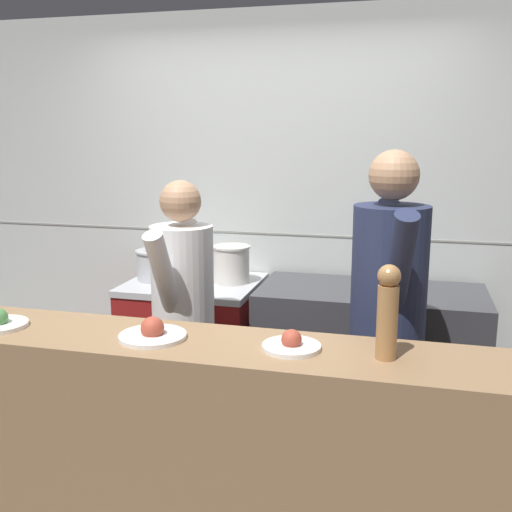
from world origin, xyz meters
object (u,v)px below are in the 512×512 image
object	(u,v)px
stock_pot	(157,264)
chef_sous	(388,314)
sauce_pot	(231,263)
pepper_mill	(388,310)
oven_range	(195,346)
plated_dish_dessert	(291,344)
plated_dish_appetiser	(153,333)
chef_head_cook	(183,316)

from	to	relation	value
stock_pot	chef_sous	size ratio (longest dim) A/B	0.16
sauce_pot	pepper_mill	xyz separation A→B (m)	(1.03, -1.43, 0.19)
oven_range	pepper_mill	xyz separation A→B (m)	(1.27, -1.38, 0.75)
stock_pot	plated_dish_dessert	distance (m)	1.79
chef_sous	stock_pot	bearing A→B (deg)	142.77
plated_dish_appetiser	chef_head_cook	size ratio (longest dim) A/B	0.17
stock_pot	chef_sous	bearing A→B (deg)	-25.23
plated_dish_dessert	chef_head_cook	world-z (taller)	chef_head_cook
oven_range	stock_pot	world-z (taller)	stock_pot
plated_dish_appetiser	stock_pot	bearing A→B (deg)	113.05
pepper_mill	plated_dish_appetiser	bearing A→B (deg)	-179.26
plated_dish_appetiser	pepper_mill	size ratio (longest dim) A/B	0.77
plated_dish_dessert	chef_head_cook	bearing A→B (deg)	136.83
plated_dish_appetiser	plated_dish_dessert	world-z (taller)	plated_dish_appetiser
chef_sous	plated_dish_dessert	bearing A→B (deg)	-128.93
stock_pot	sauce_pot	xyz separation A→B (m)	(0.49, 0.05, 0.02)
plated_dish_dessert	chef_sous	distance (m)	0.74
plated_dish_dessert	plated_dish_appetiser	bearing A→B (deg)	-177.92
stock_pot	plated_dish_dessert	xyz separation A→B (m)	(1.16, -1.37, 0.04)
stock_pot	sauce_pot	distance (m)	0.49
pepper_mill	chef_sous	distance (m)	0.71
stock_pot	sauce_pot	world-z (taller)	sauce_pot
oven_range	chef_head_cook	distance (m)	0.87
sauce_pot	chef_sous	bearing A→B (deg)	-36.96
stock_pot	chef_sous	world-z (taller)	chef_sous
oven_range	plated_dish_dessert	world-z (taller)	plated_dish_dessert
sauce_pot	plated_dish_appetiser	distance (m)	1.44
plated_dish_appetiser	chef_head_cook	world-z (taller)	chef_head_cook
sauce_pot	pepper_mill	size ratio (longest dim) A/B	0.69
stock_pot	plated_dish_dessert	size ratio (longest dim) A/B	1.21
pepper_mill	stock_pot	bearing A→B (deg)	137.72
pepper_mill	chef_head_cook	bearing A→B (deg)	147.70
oven_range	plated_dish_appetiser	world-z (taller)	plated_dish_appetiser
sauce_pot	plated_dish_appetiser	size ratio (longest dim) A/B	0.89
sauce_pot	chef_sous	xyz separation A→B (m)	(1.01, -0.76, -0.03)
stock_pot	plated_dish_appetiser	world-z (taller)	plated_dish_appetiser
sauce_pot	plated_dish_appetiser	world-z (taller)	sauce_pot
plated_dish_appetiser	oven_range	bearing A→B (deg)	103.96
stock_pot	plated_dish_appetiser	size ratio (longest dim) A/B	1.01
plated_dish_appetiser	chef_sous	size ratio (longest dim) A/B	0.16
oven_range	chef_head_cook	xyz separation A→B (m)	(0.21, -0.71, 0.44)
oven_range	chef_head_cook	size ratio (longest dim) A/B	0.55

